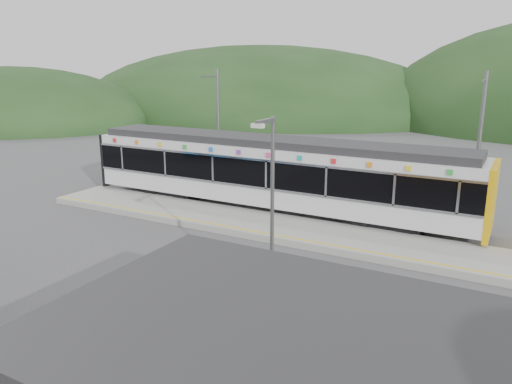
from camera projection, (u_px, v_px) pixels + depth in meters
The scene contains 8 objects.
ground at pixel (251, 257), 19.41m from camera, with size 120.00×120.00×0.00m, color #4C4C4F.
hills at pixel (440, 242), 21.04m from camera, with size 146.00×149.00×26.00m.
platform at pixel (288, 229), 22.18m from camera, with size 26.00×3.20×0.30m, color #9E9E99.
yellow_line at pixel (275, 235), 21.03m from camera, with size 26.00×0.10×0.01m, color yellow.
train at pixel (271, 171), 25.01m from camera, with size 20.44×3.01×3.74m.
catenary_mast_west at pixel (218, 128), 29.02m from camera, with size 0.18×1.80×7.00m.
catenary_mast_east at pixel (478, 147), 22.53m from camera, with size 0.18×1.80×7.00m.
lamp_post at pixel (270, 196), 14.77m from camera, with size 0.36×1.03×5.84m.
Camera 1 is at (8.85, -15.86, 7.32)m, focal length 35.00 mm.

